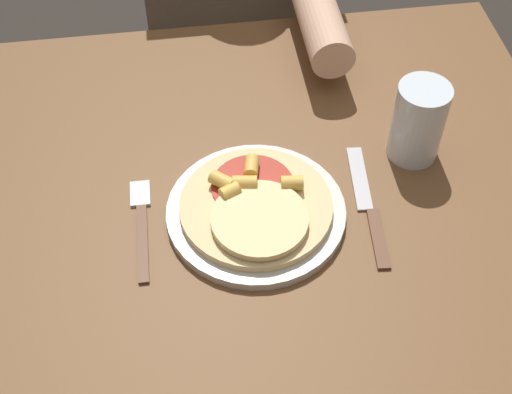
% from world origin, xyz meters
% --- Properties ---
extents(dining_table, '(0.91, 0.87, 0.76)m').
position_xyz_m(dining_table, '(0.00, 0.00, 0.63)').
color(dining_table, brown).
rests_on(dining_table, ground_plane).
extents(plate, '(0.25, 0.25, 0.01)m').
position_xyz_m(plate, '(-0.02, -0.01, 0.76)').
color(plate, beige).
rests_on(plate, dining_table).
extents(pizza, '(0.21, 0.21, 0.04)m').
position_xyz_m(pizza, '(-0.02, -0.01, 0.78)').
color(pizza, '#E0C689').
rests_on(pizza, plate).
extents(fork, '(0.03, 0.18, 0.00)m').
position_xyz_m(fork, '(-0.18, 0.00, 0.76)').
color(fork, brown).
rests_on(fork, dining_table).
extents(knife, '(0.03, 0.22, 0.00)m').
position_xyz_m(knife, '(0.14, -0.02, 0.76)').
color(knife, brown).
rests_on(knife, dining_table).
extents(drinking_glass, '(0.08, 0.08, 0.12)m').
position_xyz_m(drinking_glass, '(0.22, 0.08, 0.82)').
color(drinking_glass, silver).
rests_on(drinking_glass, dining_table).
extents(person_diner, '(0.36, 0.52, 1.13)m').
position_xyz_m(person_diner, '(0.03, 0.63, 0.65)').
color(person_diner, '#2D2D38').
rests_on(person_diner, ground_plane).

